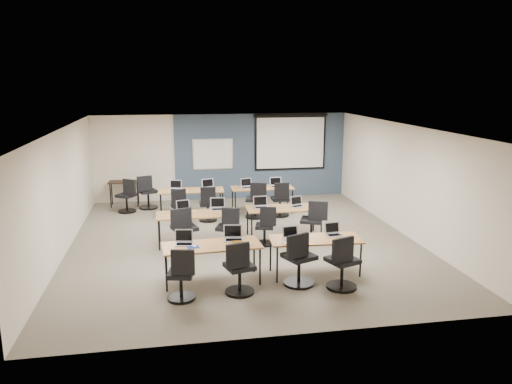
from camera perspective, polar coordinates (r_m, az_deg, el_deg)
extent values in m
cube|color=#6B6354|center=(11.88, -1.41, -5.68)|extent=(8.00, 9.00, 0.02)
cube|color=white|center=(11.32, -1.48, 7.40)|extent=(8.00, 9.00, 0.02)
cube|color=beige|center=(15.92, -3.88, 4.03)|extent=(8.00, 0.04, 2.70)
cube|color=beige|center=(7.26, 3.91, -6.61)|extent=(8.00, 0.04, 2.70)
cube|color=beige|center=(11.64, -21.31, -0.06)|extent=(0.04, 9.00, 2.70)
cube|color=beige|center=(12.74, 16.65, 1.33)|extent=(0.04, 9.00, 2.70)
cube|color=#3D5977|center=(16.07, 0.58, 4.14)|extent=(5.50, 0.04, 2.70)
cube|color=silver|center=(15.81, -4.94, 4.32)|extent=(1.28, 0.02, 0.98)
cube|color=white|center=(15.80, -4.94, 4.31)|extent=(1.20, 0.02, 0.90)
cube|color=black|center=(16.15, 3.95, 5.77)|extent=(2.32, 0.03, 1.82)
cube|color=white|center=(16.15, 3.96, 5.62)|extent=(2.20, 0.02, 1.62)
cylinder|color=black|center=(16.06, 4.01, 8.74)|extent=(2.40, 0.10, 0.10)
cube|color=brown|center=(9.42, -5.06, -6.12)|extent=(1.84, 0.77, 0.03)
cylinder|color=black|center=(9.22, -10.22, -9.14)|extent=(0.04, 0.04, 0.70)
cylinder|color=black|center=(9.36, 0.46, -8.59)|extent=(0.04, 0.04, 0.70)
cylinder|color=black|center=(9.82, -10.22, -7.74)|extent=(0.04, 0.04, 0.70)
cylinder|color=black|center=(9.95, -0.22, -7.26)|extent=(0.04, 0.04, 0.70)
cube|color=#9F753C|center=(9.82, 6.79, -5.38)|extent=(1.77, 0.74, 0.03)
cylinder|color=black|center=(9.46, 2.43, -8.36)|extent=(0.04, 0.04, 0.70)
cylinder|color=black|center=(9.93, 11.86, -7.59)|extent=(0.04, 0.04, 0.70)
cylinder|color=black|center=(10.03, 1.67, -7.11)|extent=(0.04, 0.04, 0.70)
cylinder|color=black|center=(10.47, 10.61, -6.46)|extent=(0.04, 0.04, 0.70)
cube|color=olive|center=(11.61, -6.76, -2.52)|extent=(1.87, 0.78, 0.03)
cylinder|color=black|center=(11.38, -11.02, -4.90)|extent=(0.04, 0.04, 0.70)
cylinder|color=black|center=(11.47, -2.25, -4.52)|extent=(0.04, 0.04, 0.70)
cylinder|color=black|center=(12.01, -10.98, -3.96)|extent=(0.04, 0.04, 0.70)
cylinder|color=black|center=(12.10, -2.67, -3.61)|extent=(0.04, 0.04, 0.70)
cube|color=brown|center=(12.07, 3.23, -1.86)|extent=(1.81, 0.76, 0.03)
cylinder|color=black|center=(11.70, -0.49, -4.16)|extent=(0.04, 0.04, 0.70)
cylinder|color=black|center=(12.09, 7.47, -3.72)|extent=(0.04, 0.04, 0.70)
cylinder|color=black|center=(12.31, -0.98, -3.32)|extent=(0.04, 0.04, 0.70)
cylinder|color=black|center=(12.67, 6.62, -2.93)|extent=(0.04, 0.04, 0.70)
cube|color=brown|center=(14.09, -7.43, 0.18)|extent=(1.82, 0.76, 0.03)
cylinder|color=black|center=(13.85, -10.83, -1.72)|extent=(0.04, 0.04, 0.70)
cylinder|color=black|center=(13.92, -3.83, -1.44)|extent=(0.04, 0.04, 0.70)
cylinder|color=black|center=(14.47, -10.80, -1.09)|extent=(0.04, 0.04, 0.70)
cylinder|color=black|center=(14.54, -4.10, -0.83)|extent=(0.04, 0.04, 0.70)
cube|color=brown|center=(14.31, 0.71, 0.48)|extent=(1.76, 0.74, 0.03)
cylinder|color=black|center=(13.97, -2.38, -1.37)|extent=(0.04, 0.04, 0.70)
cylinder|color=black|center=(14.27, 4.18, -1.09)|extent=(0.04, 0.04, 0.70)
cylinder|color=black|center=(14.56, -2.70, -0.79)|extent=(0.04, 0.04, 0.70)
cylinder|color=black|center=(14.85, 3.60, -0.53)|extent=(0.04, 0.04, 0.70)
cube|color=#9FA0AB|center=(9.48, -8.20, -5.93)|extent=(0.34, 0.25, 0.02)
cube|color=black|center=(9.45, -8.19, -5.90)|extent=(0.29, 0.15, 0.00)
cube|color=#9FA0AB|center=(9.56, -8.25, -4.93)|extent=(0.34, 0.06, 0.24)
cube|color=black|center=(9.56, -8.25, -4.95)|extent=(0.30, 0.04, 0.19)
ellipsoid|color=white|center=(9.34, -7.05, -6.16)|extent=(0.08, 0.11, 0.04)
cylinder|color=black|center=(9.00, -8.52, -11.87)|extent=(0.49, 0.49, 0.05)
cylinder|color=black|center=(8.93, -8.56, -10.75)|extent=(0.06, 0.06, 0.43)
cube|color=black|center=(8.83, -8.61, -9.22)|extent=(0.43, 0.43, 0.08)
cube|color=black|center=(8.55, -8.36, -7.95)|extent=(0.40, 0.06, 0.44)
cube|color=#B3B3B3|center=(9.63, -2.55, -5.50)|extent=(0.36, 0.26, 0.02)
cube|color=black|center=(9.61, -2.54, -5.47)|extent=(0.31, 0.15, 0.00)
cube|color=#B3B3B3|center=(9.72, -2.67, -4.48)|extent=(0.36, 0.07, 0.25)
cube|color=black|center=(9.71, -2.66, -4.49)|extent=(0.32, 0.05, 0.20)
ellipsoid|color=white|center=(9.39, -0.75, -5.96)|extent=(0.10, 0.12, 0.04)
cylinder|color=black|center=(9.15, -1.87, -11.31)|extent=(0.53, 0.53, 0.05)
cylinder|color=black|center=(9.07, -1.88, -10.10)|extent=(0.06, 0.06, 0.47)
cube|color=black|center=(8.97, -1.90, -8.48)|extent=(0.47, 0.47, 0.08)
cube|color=black|center=(8.67, -2.09, -7.27)|extent=(0.43, 0.06, 0.44)
cube|color=#A3A3AF|center=(9.68, 4.11, -5.42)|extent=(0.31, 0.23, 0.02)
cube|color=black|center=(9.66, 4.14, -5.39)|extent=(0.26, 0.13, 0.00)
cube|color=#A3A3AF|center=(9.76, 3.95, -4.53)|extent=(0.31, 0.06, 0.21)
cube|color=black|center=(9.75, 3.96, -4.54)|extent=(0.27, 0.04, 0.18)
ellipsoid|color=white|center=(9.66, 5.67, -5.49)|extent=(0.07, 0.10, 0.03)
cylinder|color=black|center=(9.54, 4.90, -10.31)|extent=(0.58, 0.58, 0.05)
cylinder|color=black|center=(9.45, 4.92, -9.02)|extent=(0.06, 0.06, 0.51)
cube|color=black|center=(9.35, 4.96, -7.34)|extent=(0.51, 0.51, 0.08)
cube|color=black|center=(9.04, 4.79, -6.17)|extent=(0.47, 0.06, 0.44)
cube|color=#BDBCC1|center=(10.03, 8.91, -4.89)|extent=(0.31, 0.23, 0.02)
cube|color=black|center=(10.01, 8.95, -4.86)|extent=(0.27, 0.13, 0.00)
cube|color=#BDBCC1|center=(10.11, 8.71, -4.04)|extent=(0.31, 0.06, 0.22)
cube|color=black|center=(10.10, 8.72, -4.05)|extent=(0.27, 0.04, 0.18)
ellipsoid|color=white|center=(9.90, 10.17, -5.18)|extent=(0.07, 0.10, 0.03)
cylinder|color=black|center=(9.49, 9.73, -10.59)|extent=(0.56, 0.56, 0.05)
cylinder|color=black|center=(9.40, 9.79, -9.34)|extent=(0.06, 0.06, 0.50)
cube|color=black|center=(9.30, 9.85, -7.68)|extent=(0.50, 0.50, 0.08)
cube|color=black|center=(8.99, 9.90, -6.51)|extent=(0.46, 0.06, 0.44)
cube|color=#B8B8C3|center=(11.82, -8.31, -2.16)|extent=(0.32, 0.23, 0.02)
cube|color=black|center=(11.79, -8.31, -2.13)|extent=(0.27, 0.14, 0.00)
cube|color=#B8B8C3|center=(11.91, -8.35, -1.44)|extent=(0.32, 0.06, 0.22)
cube|color=black|center=(11.90, -8.35, -1.45)|extent=(0.28, 0.04, 0.18)
ellipsoid|color=white|center=(11.71, -7.02, -2.26)|extent=(0.08, 0.11, 0.03)
cylinder|color=black|center=(11.33, -8.10, -6.60)|extent=(0.57, 0.57, 0.05)
cylinder|color=black|center=(11.26, -8.14, -5.51)|extent=(0.06, 0.06, 0.51)
cube|color=black|center=(11.17, -8.18, -4.07)|extent=(0.51, 0.51, 0.08)
cube|color=black|center=(10.88, -8.55, -3.01)|extent=(0.46, 0.06, 0.44)
cube|color=silver|center=(11.88, -4.34, -1.99)|extent=(0.35, 0.26, 0.02)
cube|color=black|center=(11.86, -4.33, -1.95)|extent=(0.30, 0.15, 0.00)
cube|color=silver|center=(11.98, -4.41, -1.20)|extent=(0.35, 0.06, 0.24)
cube|color=black|center=(11.97, -4.41, -1.21)|extent=(0.31, 0.05, 0.20)
ellipsoid|color=white|center=(11.64, -3.17, -2.27)|extent=(0.06, 0.09, 0.03)
cylinder|color=black|center=(11.49, -3.35, -6.21)|extent=(0.49, 0.49, 0.05)
cylinder|color=black|center=(11.43, -3.36, -5.30)|extent=(0.06, 0.06, 0.43)
cube|color=black|center=(11.35, -3.37, -4.07)|extent=(0.43, 0.43, 0.08)
cube|color=black|center=(11.11, -2.92, -2.94)|extent=(0.40, 0.06, 0.44)
cube|color=silver|center=(12.02, 0.61, -1.78)|extent=(0.35, 0.25, 0.02)
cube|color=black|center=(12.00, 0.63, -1.74)|extent=(0.29, 0.15, 0.00)
cube|color=silver|center=(12.12, 0.50, -1.01)|extent=(0.35, 0.06, 0.24)
cube|color=black|center=(12.11, 0.50, -1.02)|extent=(0.31, 0.05, 0.20)
ellipsoid|color=white|center=(11.85, 1.89, -1.99)|extent=(0.08, 0.11, 0.03)
cylinder|color=black|center=(11.67, 0.97, -5.90)|extent=(0.46, 0.46, 0.05)
cylinder|color=black|center=(11.61, 0.98, -5.06)|extent=(0.06, 0.06, 0.41)
cube|color=black|center=(11.54, 0.98, -3.91)|extent=(0.41, 0.41, 0.08)
cube|color=black|center=(11.30, 1.39, -2.80)|extent=(0.37, 0.06, 0.44)
cube|color=silver|center=(12.17, 4.77, -1.64)|extent=(0.31, 0.22, 0.02)
cube|color=black|center=(12.15, 4.79, -1.61)|extent=(0.26, 0.13, 0.00)
cube|color=silver|center=(12.25, 4.63, -0.97)|extent=(0.31, 0.06, 0.21)
cube|color=black|center=(12.25, 4.64, -0.97)|extent=(0.27, 0.04, 0.17)
ellipsoid|color=white|center=(12.07, 6.14, -1.78)|extent=(0.07, 0.10, 0.03)
cylinder|color=black|center=(11.94, 6.31, -5.54)|extent=(0.55, 0.55, 0.05)
cylinder|color=black|center=(11.87, 6.33, -4.54)|extent=(0.06, 0.06, 0.49)
cube|color=black|center=(11.79, 6.37, -3.22)|extent=(0.49, 0.49, 0.08)
cube|color=black|center=(11.55, 7.10, -2.13)|extent=(0.45, 0.06, 0.44)
cube|color=silver|center=(14.14, -9.13, 0.27)|extent=(0.34, 0.25, 0.02)
cube|color=black|center=(14.11, -9.13, 0.30)|extent=(0.29, 0.14, 0.00)
cube|color=silver|center=(14.24, -9.16, 0.90)|extent=(0.34, 0.06, 0.23)
cube|color=black|center=(14.23, -9.16, 0.89)|extent=(0.30, 0.04, 0.19)
ellipsoid|color=white|center=(13.92, -7.85, 0.12)|extent=(0.07, 0.10, 0.03)
cylinder|color=black|center=(13.52, -8.56, -3.41)|extent=(0.48, 0.48, 0.05)
cylinder|color=black|center=(13.47, -8.58, -2.65)|extent=(0.06, 0.06, 0.42)
cube|color=black|center=(13.40, -8.62, -1.61)|extent=(0.42, 0.42, 0.08)
cube|color=black|center=(13.15, -8.84, -0.63)|extent=(0.39, 0.06, 0.44)
cube|color=#ABABB2|center=(14.15, -5.48, 0.40)|extent=(0.35, 0.26, 0.02)
cube|color=black|center=(14.13, -5.47, 0.43)|extent=(0.30, 0.15, 0.00)
cube|color=#ABABB2|center=(14.26, -5.54, 1.04)|extent=(0.35, 0.06, 0.24)
cube|color=black|center=(14.25, -5.53, 1.03)|extent=(0.31, 0.05, 0.20)
ellipsoid|color=white|center=(13.98, -3.96, 0.28)|extent=(0.07, 0.11, 0.04)
cylinder|color=black|center=(13.65, -5.50, -3.17)|extent=(0.49, 0.49, 0.05)
cylinder|color=black|center=(13.60, -5.52, -2.39)|extent=(0.06, 0.06, 0.44)
cube|color=black|center=(13.53, -5.54, -1.33)|extent=(0.44, 0.44, 0.08)
cube|color=black|center=(13.27, -5.50, -0.37)|extent=(0.40, 0.06, 0.44)
cube|color=#B8B8C5|center=(14.22, -1.04, 0.51)|extent=(0.34, 0.25, 0.02)
cube|color=black|center=(14.20, -1.03, 0.54)|extent=(0.29, 0.14, 0.00)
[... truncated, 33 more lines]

